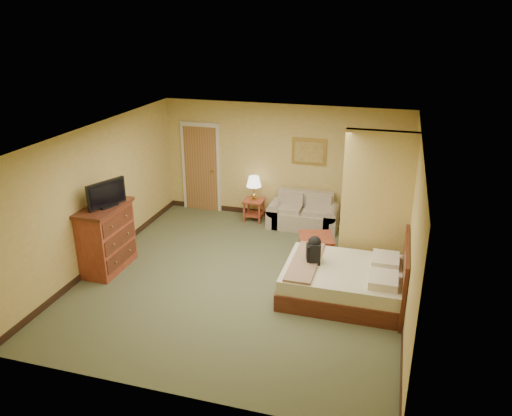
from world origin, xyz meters
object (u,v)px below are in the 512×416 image
(dresser, at_px, (107,238))
(bed, at_px, (347,281))
(loveseat, at_px, (303,216))
(coffee_table, at_px, (316,242))

(dresser, height_order, bed, dresser)
(loveseat, height_order, bed, bed)
(dresser, bearing_deg, loveseat, 43.44)
(coffee_table, distance_m, bed, 1.52)
(loveseat, height_order, coffee_table, loveseat)
(loveseat, xyz_separation_m, dresser, (-3.05, -2.89, 0.38))
(coffee_table, distance_m, dresser, 3.90)
(coffee_table, bearing_deg, loveseat, 110.88)
(loveseat, distance_m, dresser, 4.22)
(coffee_table, xyz_separation_m, bed, (0.74, -1.33, -0.01))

